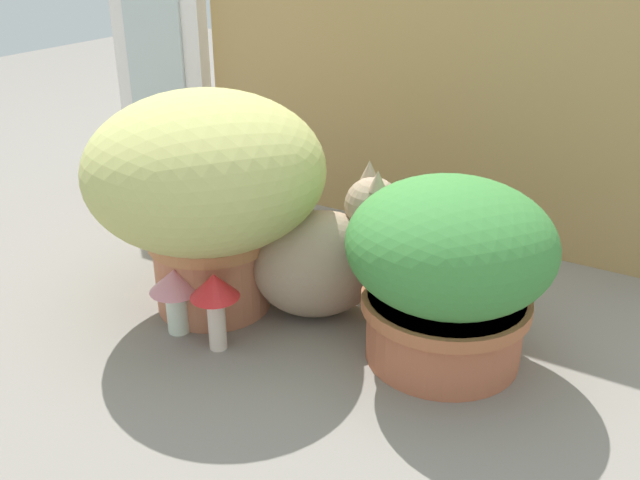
{
  "coord_description": "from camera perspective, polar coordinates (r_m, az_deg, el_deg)",
  "views": [
    {
      "loc": [
        0.64,
        -0.98,
        0.74
      ],
      "look_at": [
        0.02,
        0.05,
        0.18
      ],
      "focal_mm": 39.61,
      "sensor_mm": 36.0,
      "label": 1
    }
  ],
  "objects": [
    {
      "name": "cat",
      "position": [
        1.39,
        0.4,
        -1.42
      ],
      "size": [
        0.35,
        0.3,
        0.32
      ],
      "color": "tan",
      "rests_on": "ground"
    },
    {
      "name": "ground_plane",
      "position": [
        1.38,
        -1.89,
        -7.36
      ],
      "size": [
        6.0,
        6.0,
        0.0
      ],
      "primitive_type": "plane",
      "color": "gray"
    },
    {
      "name": "mushroom_ornament_pink",
      "position": [
        1.36,
        -11.6,
        -3.87
      ],
      "size": [
        0.1,
        0.1,
        0.13
      ],
      "color": "silver",
      "rests_on": "ground"
    },
    {
      "name": "mushroom_ornament_red",
      "position": [
        1.29,
        -8.49,
        -4.38
      ],
      "size": [
        0.09,
        0.09,
        0.16
      ],
      "color": "beige",
      "rests_on": "ground"
    },
    {
      "name": "cardboard_backdrop",
      "position": [
        1.73,
        9.16,
        14.02
      ],
      "size": [
        1.29,
        0.03,
        0.84
      ],
      "primitive_type": "cube",
      "color": "tan",
      "rests_on": "ground"
    },
    {
      "name": "window_panel_white",
      "position": [
        2.14,
        -12.99,
        16.38
      ],
      "size": [
        0.33,
        0.05,
        0.88
      ],
      "color": "white",
      "rests_on": "ground"
    },
    {
      "name": "leafy_planter",
      "position": [
        1.24,
        10.34,
        -2.19
      ],
      "size": [
        0.36,
        0.36,
        0.34
      ],
      "color": "#B86444",
      "rests_on": "ground"
    },
    {
      "name": "grass_planter",
      "position": [
        1.38,
        -9.03,
        4.56
      ],
      "size": [
        0.46,
        0.46,
        0.44
      ],
      "color": "#BD7050",
      "rests_on": "ground"
    }
  ]
}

